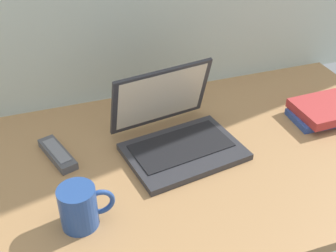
% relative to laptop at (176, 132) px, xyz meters
% --- Properties ---
extents(desk, '(1.60, 0.76, 0.03)m').
position_rel_laptop_xyz_m(desk, '(-0.10, -0.07, -0.06)').
color(desk, '#A87A4C').
rests_on(desk, ground).
extents(laptop, '(0.35, 0.32, 0.21)m').
position_rel_laptop_xyz_m(laptop, '(0.00, 0.00, 0.00)').
color(laptop, '#2D2D33').
rests_on(laptop, desk).
extents(coffee_mug, '(0.13, 0.09, 0.10)m').
position_rel_laptop_xyz_m(coffee_mug, '(-0.30, -0.21, 0.01)').
color(coffee_mug, '#26478C').
rests_on(coffee_mug, desk).
extents(remote_control_near, '(0.09, 0.17, 0.02)m').
position_rel_laptop_xyz_m(remote_control_near, '(-0.32, 0.05, -0.03)').
color(remote_control_near, '#4C4C51').
rests_on(remote_control_near, desk).
extents(book_stack, '(0.21, 0.16, 0.05)m').
position_rel_laptop_xyz_m(book_stack, '(0.48, -0.02, -0.02)').
color(book_stack, '#334C99').
rests_on(book_stack, desk).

